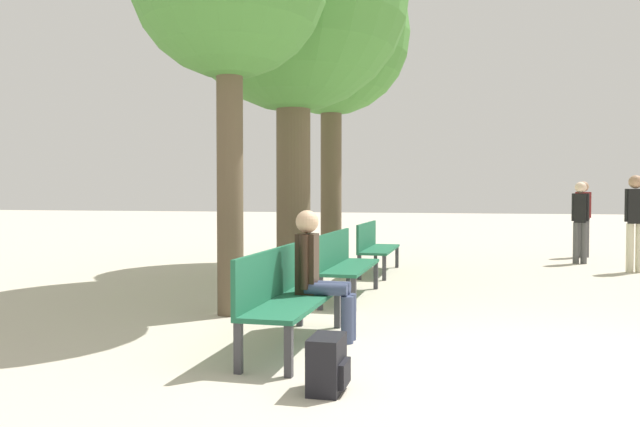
% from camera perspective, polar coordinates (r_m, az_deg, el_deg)
% --- Properties ---
extents(ground_plane, '(80.00, 80.00, 0.00)m').
position_cam_1_polar(ground_plane, '(5.33, 18.51, -13.46)').
color(ground_plane, beige).
extents(bench_row_0, '(0.50, 1.88, 0.89)m').
position_cam_1_polar(bench_row_0, '(5.72, -3.27, -7.09)').
color(bench_row_0, '#1E6042').
rests_on(bench_row_0, ground_plane).
extents(bench_row_1, '(0.50, 1.88, 0.89)m').
position_cam_1_polar(bench_row_1, '(8.33, 2.16, -4.28)').
color(bench_row_1, '#1E6042').
rests_on(bench_row_1, ground_plane).
extents(bench_row_2, '(0.50, 1.88, 0.89)m').
position_cam_1_polar(bench_row_2, '(10.99, 4.96, -2.80)').
color(bench_row_2, '#1E6042').
rests_on(bench_row_2, ground_plane).
extents(tree_row_2, '(3.10, 3.10, 6.05)m').
position_cam_1_polar(tree_row_2, '(12.72, 1.03, 15.69)').
color(tree_row_2, brown).
rests_on(tree_row_2, ground_plane).
extents(person_seated, '(0.57, 0.33, 1.24)m').
position_cam_1_polar(person_seated, '(5.95, -0.14, -5.28)').
color(person_seated, '#384260').
rests_on(person_seated, ground_plane).
extents(backpack, '(0.26, 0.37, 0.39)m').
position_cam_1_polar(backpack, '(4.52, 0.70, -13.62)').
color(backpack, black).
rests_on(backpack, ground_plane).
extents(pedestrian_near, '(0.35, 0.23, 1.72)m').
position_cam_1_polar(pedestrian_near, '(12.33, 26.86, -0.27)').
color(pedestrian_near, beige).
rests_on(pedestrian_near, ground_plane).
extents(pedestrian_mid, '(0.34, 0.23, 1.66)m').
position_cam_1_polar(pedestrian_mid, '(14.81, 22.91, -0.03)').
color(pedestrian_mid, '#4C4C4C').
rests_on(pedestrian_mid, ground_plane).
extents(pedestrian_far, '(0.33, 0.24, 1.63)m').
position_cam_1_polar(pedestrian_far, '(13.41, 22.70, -0.29)').
color(pedestrian_far, '#4C4C4C').
rests_on(pedestrian_far, ground_plane).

